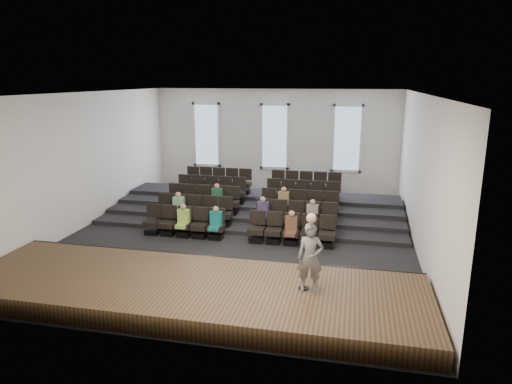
% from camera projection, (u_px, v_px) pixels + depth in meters
% --- Properties ---
extents(ground, '(14.00, 14.00, 0.00)m').
position_uv_depth(ground, '(240.00, 235.00, 16.45)').
color(ground, black).
rests_on(ground, ground).
extents(ceiling, '(12.00, 14.00, 0.02)m').
position_uv_depth(ceiling, '(239.00, 93.00, 15.23)').
color(ceiling, white).
rests_on(ceiling, ground).
extents(wall_back, '(12.00, 0.04, 5.00)m').
position_uv_depth(wall_back, '(275.00, 140.00, 22.50)').
color(wall_back, white).
rests_on(wall_back, ground).
extents(wall_front, '(12.00, 0.04, 5.00)m').
position_uv_depth(wall_front, '(154.00, 231.00, 9.19)').
color(wall_front, white).
rests_on(wall_front, ground).
extents(wall_left, '(0.04, 14.00, 5.00)m').
position_uv_depth(wall_left, '(84.00, 160.00, 17.09)').
color(wall_left, white).
rests_on(wall_left, ground).
extents(wall_right, '(0.04, 14.00, 5.00)m').
position_uv_depth(wall_right, '(422.00, 174.00, 14.60)').
color(wall_right, white).
rests_on(wall_right, ground).
extents(stage, '(11.80, 3.60, 0.50)m').
position_uv_depth(stage, '(191.00, 291.00, 11.56)').
color(stage, '#513D23').
rests_on(stage, ground).
extents(stage_lip, '(11.80, 0.06, 0.52)m').
position_uv_depth(stage_lip, '(212.00, 264.00, 13.23)').
color(stage_lip, black).
rests_on(stage_lip, ground).
extents(risers, '(11.80, 4.80, 0.60)m').
position_uv_depth(risers, '(259.00, 206.00, 19.41)').
color(risers, black).
rests_on(risers, ground).
extents(seating_rows, '(6.80, 4.70, 1.67)m').
position_uv_depth(seating_rows, '(250.00, 205.00, 17.74)').
color(seating_rows, black).
rests_on(seating_rows, ground).
extents(windows, '(8.44, 0.10, 3.24)m').
position_uv_depth(windows, '(275.00, 137.00, 22.38)').
color(windows, white).
rests_on(windows, wall_back).
extents(audience, '(5.45, 2.64, 1.10)m').
position_uv_depth(audience, '(242.00, 211.00, 16.56)').
color(audience, '#A0D354').
rests_on(audience, seating_rows).
extents(speaker, '(0.64, 0.44, 1.68)m').
position_uv_depth(speaker, '(310.00, 258.00, 10.84)').
color(speaker, '#5F5D5A').
rests_on(speaker, stage).
extents(mic_stand, '(0.26, 0.26, 1.57)m').
position_uv_depth(mic_stand, '(304.00, 271.00, 11.01)').
color(mic_stand, black).
rests_on(mic_stand, stage).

